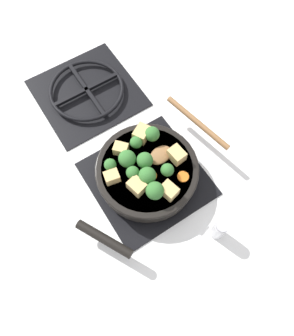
{
  "coord_description": "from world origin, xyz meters",
  "views": [
    {
      "loc": [
        -0.19,
        -0.3,
        0.88
      ],
      "look_at": [
        0.0,
        0.0,
        0.08
      ],
      "focal_mm": 35.0,
      "sensor_mm": 36.0,
      "label": 1
    }
  ],
  "objects": [
    {
      "name": "broccoli_floret_center_top",
      "position": [
        0.01,
        0.07,
        0.1
      ],
      "size": [
        0.03,
        0.03,
        0.04
      ],
      "color": "#709956",
      "rests_on": "skillet_pan"
    },
    {
      "name": "broccoli_floret_west_rim",
      "position": [
        -0.02,
        -0.03,
        0.11
      ],
      "size": [
        0.05,
        0.05,
        0.05
      ],
      "color": "#709956",
      "rests_on": "skillet_pan"
    },
    {
      "name": "skillet_pan",
      "position": [
        -0.0,
        -0.0,
        0.06
      ],
      "size": [
        0.38,
        0.32,
        0.05
      ],
      "color": "black",
      "rests_on": "front_burner_grate"
    },
    {
      "name": "tofu_cube_front_piece",
      "position": [
        0.08,
        -0.02,
        0.1
      ],
      "size": [
        0.04,
        0.05,
        0.03
      ],
      "primitive_type": "cube",
      "rotation": [
        0.0,
        0.0,
        1.68
      ],
      "color": "#DBB770",
      "rests_on": "skillet_pan"
    },
    {
      "name": "broccoli_floret_small_inner",
      "position": [
        0.0,
        0.01,
        0.11
      ],
      "size": [
        0.04,
        0.04,
        0.05
      ],
      "color": "#709956",
      "rests_on": "skillet_pan"
    },
    {
      "name": "carrot_slice_near_center",
      "position": [
        0.07,
        -0.07,
        0.08
      ],
      "size": [
        0.03,
        0.03,
        0.01
      ],
      "primitive_type": "cylinder",
      "color": "orange",
      "rests_on": "skillet_pan"
    },
    {
      "name": "tofu_cube_west_chunk",
      "position": [
        -0.05,
        -0.04,
        0.1
      ],
      "size": [
        0.04,
        0.05,
        0.03
      ],
      "primitive_type": "cube",
      "rotation": [
        0.0,
        0.0,
        4.95
      ],
      "color": "#DBB770",
      "rests_on": "skillet_pan"
    },
    {
      "name": "tofu_cube_east_chunk",
      "position": [
        0.01,
        -0.09,
        0.1
      ],
      "size": [
        0.04,
        0.05,
        0.03
      ],
      "primitive_type": "cube",
      "rotation": [
        0.0,
        0.0,
        1.81
      ],
      "color": "#DBB770",
      "rests_on": "skillet_pan"
    },
    {
      "name": "broccoli_floret_near_spoon",
      "position": [
        -0.02,
        -0.07,
        0.11
      ],
      "size": [
        0.05,
        0.05,
        0.05
      ],
      "color": "#709956",
      "rests_on": "skillet_pan"
    },
    {
      "name": "front_burner_grate",
      "position": [
        0.0,
        0.0,
        0.01
      ],
      "size": [
        0.31,
        0.31,
        0.03
      ],
      "color": "black",
      "rests_on": "ground_plane"
    },
    {
      "name": "tofu_cube_center_large",
      "position": [
        -0.09,
        0.02,
        0.09
      ],
      "size": [
        0.04,
        0.04,
        0.03
      ],
      "primitive_type": "cube",
      "rotation": [
        0.0,
        0.0,
        6.08
      ],
      "color": "#DBB770",
      "rests_on": "skillet_pan"
    },
    {
      "name": "carrot_slice_orange_thin",
      "position": [
        0.0,
        -0.03,
        0.08
      ],
      "size": [
        0.02,
        0.02,
        0.01
      ],
      "primitive_type": "cylinder",
      "color": "orange",
      "rests_on": "skillet_pan"
    },
    {
      "name": "tofu_cube_near_handle",
      "position": [
        -0.03,
        0.08,
        0.09
      ],
      "size": [
        0.05,
        0.05,
        0.03
      ],
      "primitive_type": "cube",
      "rotation": [
        0.0,
        0.0,
        5.44
      ],
      "color": "#DBB770",
      "rests_on": "skillet_pan"
    },
    {
      "name": "salt_shaker",
      "position": [
        0.07,
        -0.23,
        0.04
      ],
      "size": [
        0.04,
        0.04,
        0.09
      ],
      "color": "white",
      "rests_on": "ground_plane"
    },
    {
      "name": "broccoli_floret_east_rim",
      "position": [
        -0.08,
        0.05,
        0.1
      ],
      "size": [
        0.03,
        0.03,
        0.04
      ],
      "color": "#709956",
      "rests_on": "skillet_pan"
    },
    {
      "name": "ground_plane",
      "position": [
        0.0,
        0.0,
        0.0
      ],
      "size": [
        2.4,
        2.4,
        0.0
      ],
      "primitive_type": "plane",
      "color": "white"
    },
    {
      "name": "rear_burner_grate",
      "position": [
        0.0,
        0.36,
        0.01
      ],
      "size": [
        0.31,
        0.31,
        0.03
      ],
      "color": "black",
      "rests_on": "ground_plane"
    },
    {
      "name": "tofu_cube_back_piece",
      "position": [
        0.04,
        0.09,
        0.1
      ],
      "size": [
        0.06,
        0.05,
        0.04
      ],
      "primitive_type": "cube",
      "rotation": [
        0.0,
        0.0,
        3.64
      ],
      "color": "#DBB770",
      "rests_on": "skillet_pan"
    },
    {
      "name": "broccoli_floret_south_cluster",
      "position": [
        -0.04,
        0.04,
        0.11
      ],
      "size": [
        0.05,
        0.05,
        0.05
      ],
      "color": "#709956",
      "rests_on": "skillet_pan"
    },
    {
      "name": "wooden_spoon",
      "position": [
        0.13,
        0.03,
        0.09
      ],
      "size": [
        0.21,
        0.23,
        0.02
      ],
      "color": "olive",
      "rests_on": "skillet_pan"
    },
    {
      "name": "broccoli_floret_mid_floret",
      "position": [
        -0.04,
        0.0,
        0.1
      ],
      "size": [
        0.04,
        0.04,
        0.04
      ],
      "color": "#709956",
      "rests_on": "skillet_pan"
    },
    {
      "name": "broccoli_floret_tall_stem",
      "position": [
        0.06,
        0.07,
        0.11
      ],
      "size": [
        0.04,
        0.04,
        0.05
      ],
      "color": "#709956",
      "rests_on": "skillet_pan"
    },
    {
      "name": "broccoli_floret_north_edge",
      "position": [
        0.04,
        -0.04,
        0.1
      ],
      "size": [
        0.04,
        0.04,
        0.04
      ],
      "color": "#709956",
      "rests_on": "skillet_pan"
    }
  ]
}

